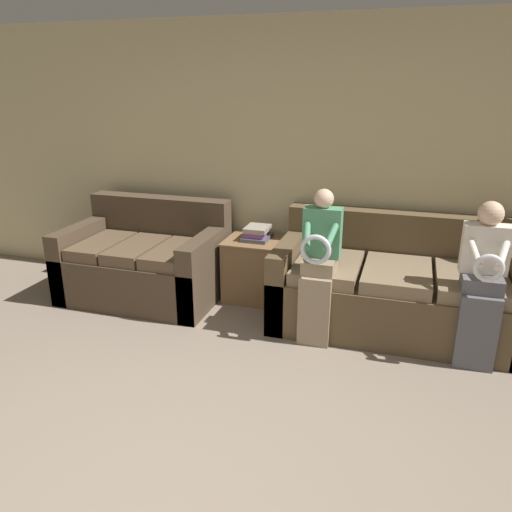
% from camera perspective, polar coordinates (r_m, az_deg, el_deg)
% --- Properties ---
extents(wall_back, '(7.82, 0.06, 2.55)m').
position_cam_1_polar(wall_back, '(4.77, 4.17, 10.63)').
color(wall_back, '#C6B789').
rests_on(wall_back, ground_plane).
extents(couch_main, '(2.01, 1.00, 0.91)m').
position_cam_1_polar(couch_main, '(4.39, 15.67, -3.68)').
color(couch_main, brown).
rests_on(couch_main, ground_plane).
extents(couch_side, '(1.45, 0.96, 0.91)m').
position_cam_1_polar(couch_side, '(4.95, -12.44, -0.79)').
color(couch_side, '#473828').
rests_on(couch_side, ground_plane).
extents(child_left_seated, '(0.30, 0.37, 1.22)m').
position_cam_1_polar(child_left_seated, '(3.93, 7.22, -0.55)').
color(child_left_seated, gray).
rests_on(child_left_seated, ground_plane).
extents(child_right_seated, '(0.33, 0.38, 1.20)m').
position_cam_1_polar(child_right_seated, '(3.92, 24.49, -2.32)').
color(child_right_seated, '#56565B').
rests_on(child_right_seated, ground_plane).
extents(side_shelf, '(0.56, 0.54, 0.59)m').
position_cam_1_polar(side_shelf, '(4.79, 0.01, -1.34)').
color(side_shelf, brown).
rests_on(side_shelf, ground_plane).
extents(book_stack, '(0.24, 0.31, 0.12)m').
position_cam_1_polar(book_stack, '(4.67, 0.11, 2.62)').
color(book_stack, '#4C4C56').
rests_on(book_stack, side_shelf).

